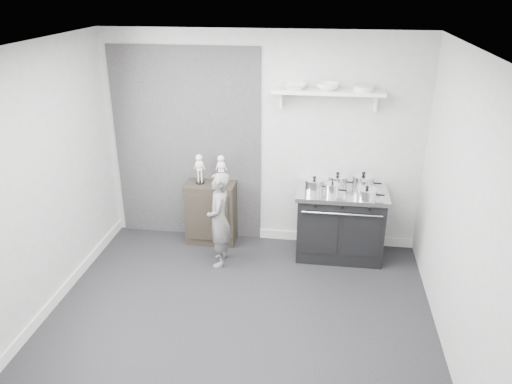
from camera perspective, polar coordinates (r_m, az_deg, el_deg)
ground at (r=5.30m, az=-2.10°, el=-14.30°), size 4.00×4.00×0.00m
room_shell at (r=4.65m, az=-3.16°, el=3.20°), size 4.02×3.62×2.71m
wall_shelf at (r=5.93m, az=8.25°, el=11.16°), size 1.30×0.26×0.24m
stove at (r=6.27m, az=9.56°, el=-3.49°), size 1.09×0.68×0.88m
side_cabinet at (r=6.55m, az=-5.13°, el=-2.35°), size 0.63×0.37×0.82m
child at (r=5.94m, az=-4.24°, el=-3.15°), size 0.34×0.46×1.18m
pot_front_left at (r=5.97m, az=6.67°, el=0.75°), size 0.32×0.23×0.20m
pot_back_left at (r=6.15m, az=9.29°, el=1.23°), size 0.34×0.25×0.20m
pot_back_right at (r=6.14m, az=12.14°, el=1.12°), size 0.35×0.27×0.23m
pot_front_right at (r=5.89m, az=12.55°, el=-0.18°), size 0.32×0.23×0.17m
pot_front_center at (r=5.93m, az=8.71°, el=0.34°), size 0.25×0.17×0.17m
skeleton_full at (r=6.33m, az=-6.48°, el=2.89°), size 0.12×0.08×0.44m
skeleton_torso at (r=6.27m, az=-3.99°, el=2.79°), size 0.12×0.08×0.45m
bowl_large at (r=5.92m, az=4.45°, el=11.97°), size 0.29×0.29×0.07m
bowl_small at (r=5.91m, az=8.19°, el=11.84°), size 0.26×0.26×0.08m
plate_stack at (r=5.93m, az=12.20°, el=11.49°), size 0.23×0.23×0.06m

